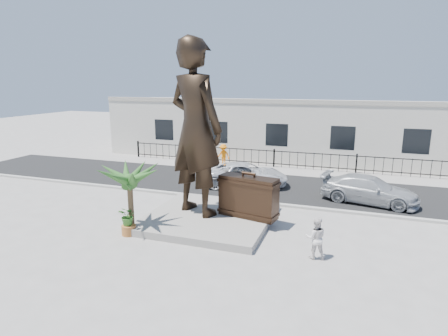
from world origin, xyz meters
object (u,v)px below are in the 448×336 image
object	(u,v)px
tourist	(316,238)
suitcase	(248,197)
statue	(196,128)
car_white	(246,175)

from	to	relation	value
tourist	suitcase	bearing A→B (deg)	-49.48
suitcase	tourist	xyz separation A→B (m)	(3.04, -2.39, -0.44)
statue	suitcase	size ratio (longest dim) A/B	2.98
suitcase	tourist	bearing A→B (deg)	-26.49
statue	car_white	xyz separation A→B (m)	(0.59, 5.78, -3.32)
statue	suitcase	world-z (taller)	statue
suitcase	car_white	bearing A→B (deg)	118.54
suitcase	car_white	distance (m)	5.86
statue	car_white	world-z (taller)	statue
tourist	car_white	world-z (taller)	tourist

